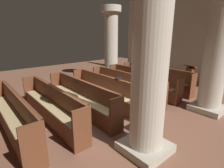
{
  "coord_description": "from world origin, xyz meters",
  "views": [
    {
      "loc": [
        3.92,
        -3.05,
        2.45
      ],
      "look_at": [
        -0.54,
        0.73,
        0.75
      ],
      "focal_mm": 28.13,
      "sensor_mm": 36.0,
      "label": 1
    }
  ],
  "objects_px": {
    "pew_row_5": "(51,104)",
    "lectern": "(189,78)",
    "pillar_far_side": "(111,43)",
    "pew_row_4": "(80,96)",
    "pew_row_3": "(105,90)",
    "kneeler_box_navy": "(140,127)",
    "pillar_aisle_rear": "(150,61)",
    "hymn_book": "(118,79)",
    "pillar_aisle_side": "(217,50)",
    "pew_row_1": "(141,81)",
    "pew_row_0": "(155,77)",
    "pew_row_2": "(124,85)",
    "pew_row_6": "(12,113)"
  },
  "relations": [
    {
      "from": "pew_row_2",
      "to": "hymn_book",
      "type": "distance_m",
      "value": 1.05
    },
    {
      "from": "pillar_aisle_side",
      "to": "lectern",
      "type": "bearing_deg",
      "value": 130.81
    },
    {
      "from": "pew_row_4",
      "to": "pew_row_1",
      "type": "bearing_deg",
      "value": 90.0
    },
    {
      "from": "pew_row_5",
      "to": "pillar_aisle_rear",
      "type": "xyz_separation_m",
      "value": [
        2.64,
        0.99,
        1.44
      ]
    },
    {
      "from": "pew_row_4",
      "to": "pillar_far_side",
      "type": "relative_size",
      "value": 0.95
    },
    {
      "from": "pew_row_5",
      "to": "pillar_aisle_rear",
      "type": "height_order",
      "value": "pillar_aisle_rear"
    },
    {
      "from": "pew_row_2",
      "to": "pew_row_4",
      "type": "bearing_deg",
      "value": -90.0
    },
    {
      "from": "pew_row_4",
      "to": "pew_row_5",
      "type": "relative_size",
      "value": 1.0
    },
    {
      "from": "pew_row_0",
      "to": "hymn_book",
      "type": "xyz_separation_m",
      "value": [
        0.5,
        -2.74,
        0.48
      ]
    },
    {
      "from": "pew_row_2",
      "to": "pillar_far_side",
      "type": "xyz_separation_m",
      "value": [
        -2.59,
        1.49,
        1.44
      ]
    },
    {
      "from": "pew_row_0",
      "to": "kneeler_box_navy",
      "type": "relative_size",
      "value": 8.65
    },
    {
      "from": "pillar_far_side",
      "to": "pew_row_2",
      "type": "bearing_deg",
      "value": -29.96
    },
    {
      "from": "pillar_far_side",
      "to": "kneeler_box_navy",
      "type": "xyz_separation_m",
      "value": [
        4.67,
        -2.93,
        -1.82
      ]
    },
    {
      "from": "pillar_far_side",
      "to": "pillar_aisle_rear",
      "type": "bearing_deg",
      "value": -33.26
    },
    {
      "from": "pew_row_0",
      "to": "pew_row_4",
      "type": "bearing_deg",
      "value": -90.0
    },
    {
      "from": "pew_row_3",
      "to": "pillar_aisle_rear",
      "type": "relative_size",
      "value": 0.95
    },
    {
      "from": "pew_row_5",
      "to": "lectern",
      "type": "distance_m",
      "value": 6.16
    },
    {
      "from": "lectern",
      "to": "pew_row_2",
      "type": "bearing_deg",
      "value": -107.78
    },
    {
      "from": "pew_row_2",
      "to": "pew_row_4",
      "type": "relative_size",
      "value": 1.0
    },
    {
      "from": "pew_row_0",
      "to": "pillar_far_side",
      "type": "height_order",
      "value": "pillar_far_side"
    },
    {
      "from": "pew_row_0",
      "to": "pew_row_5",
      "type": "xyz_separation_m",
      "value": [
        0.0,
        -4.88,
        0.0
      ]
    },
    {
      "from": "pew_row_4",
      "to": "pew_row_5",
      "type": "height_order",
      "value": "same"
    },
    {
      "from": "lectern",
      "to": "hymn_book",
      "type": "distance_m",
      "value": 4.01
    },
    {
      "from": "pillar_far_side",
      "to": "pillar_aisle_rear",
      "type": "xyz_separation_m",
      "value": [
        5.23,
        -3.43,
        -0.0
      ]
    },
    {
      "from": "pillar_aisle_side",
      "to": "pillar_aisle_rear",
      "type": "distance_m",
      "value": 3.2
    },
    {
      "from": "pew_row_1",
      "to": "pillar_aisle_side",
      "type": "height_order",
      "value": "pillar_aisle_side"
    },
    {
      "from": "pew_row_0",
      "to": "pew_row_5",
      "type": "height_order",
      "value": "same"
    },
    {
      "from": "kneeler_box_navy",
      "to": "pillar_aisle_rear",
      "type": "bearing_deg",
      "value": -41.63
    },
    {
      "from": "pillar_aisle_rear",
      "to": "pew_row_3",
      "type": "bearing_deg",
      "value": 159.98
    },
    {
      "from": "pew_row_2",
      "to": "hymn_book",
      "type": "height_order",
      "value": "hymn_book"
    },
    {
      "from": "pew_row_1",
      "to": "pillar_far_side",
      "type": "distance_m",
      "value": 3.01
    },
    {
      "from": "pew_row_5",
      "to": "pillar_far_side",
      "type": "relative_size",
      "value": 0.95
    },
    {
      "from": "pew_row_0",
      "to": "pew_row_4",
      "type": "distance_m",
      "value": 3.9
    },
    {
      "from": "pew_row_4",
      "to": "lectern",
      "type": "bearing_deg",
      "value": 78.81
    },
    {
      "from": "pew_row_6",
      "to": "pew_row_4",
      "type": "bearing_deg",
      "value": 90.0
    },
    {
      "from": "pillar_aisle_side",
      "to": "pillar_aisle_rear",
      "type": "xyz_separation_m",
      "value": [
        0.0,
        -3.2,
        -0.0
      ]
    },
    {
      "from": "pillar_aisle_rear",
      "to": "hymn_book",
      "type": "bearing_deg",
      "value": 151.7
    },
    {
      "from": "pew_row_1",
      "to": "pew_row_4",
      "type": "xyz_separation_m",
      "value": [
        0.0,
        -2.93,
        0.0
      ]
    },
    {
      "from": "pew_row_3",
      "to": "pew_row_4",
      "type": "distance_m",
      "value": 0.98
    },
    {
      "from": "pew_row_2",
      "to": "pillar_far_side",
      "type": "height_order",
      "value": "pillar_far_side"
    },
    {
      "from": "pew_row_1",
      "to": "pew_row_3",
      "type": "distance_m",
      "value": 1.95
    },
    {
      "from": "pillar_aisle_side",
      "to": "hymn_book",
      "type": "distance_m",
      "value": 3.11
    },
    {
      "from": "pew_row_3",
      "to": "kneeler_box_navy",
      "type": "height_order",
      "value": "pew_row_3"
    },
    {
      "from": "pew_row_3",
      "to": "pew_row_4",
      "type": "relative_size",
      "value": 1.0
    },
    {
      "from": "pew_row_0",
      "to": "pew_row_4",
      "type": "relative_size",
      "value": 1.0
    },
    {
      "from": "pew_row_1",
      "to": "pew_row_2",
      "type": "xyz_separation_m",
      "value": [
        0.0,
        -0.98,
        0.0
      ]
    },
    {
      "from": "pew_row_0",
      "to": "pew_row_1",
      "type": "bearing_deg",
      "value": -90.0
    },
    {
      "from": "pillar_far_side",
      "to": "kneeler_box_navy",
      "type": "bearing_deg",
      "value": -32.13
    },
    {
      "from": "pew_row_5",
      "to": "pew_row_6",
      "type": "bearing_deg",
      "value": -90.0
    },
    {
      "from": "pew_row_5",
      "to": "hymn_book",
      "type": "xyz_separation_m",
      "value": [
        0.5,
        2.14,
        0.48
      ]
    }
  ]
}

